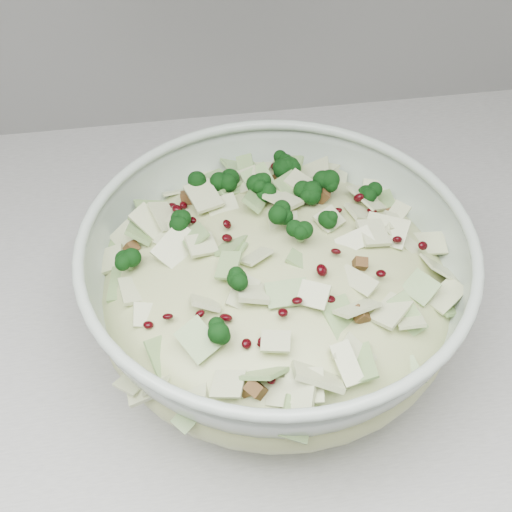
# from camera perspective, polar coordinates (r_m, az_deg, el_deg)

# --- Properties ---
(counter) EXTENTS (3.60, 0.60, 0.90)m
(counter) POSITION_cam_1_polar(r_m,az_deg,el_deg) (1.14, -14.53, -17.63)
(counter) COLOR beige
(counter) RESTS_ON floor
(mixing_bowl) EXTENTS (0.36, 0.36, 0.14)m
(mixing_bowl) POSITION_cam_1_polar(r_m,az_deg,el_deg) (0.64, 1.60, -2.75)
(mixing_bowl) COLOR #B8CBBA
(mixing_bowl) RESTS_ON counter
(salad) EXTENTS (0.40, 0.40, 0.14)m
(salad) POSITION_cam_1_polar(r_m,az_deg,el_deg) (0.62, 1.64, -1.42)
(salad) COLOR beige
(salad) RESTS_ON mixing_bowl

